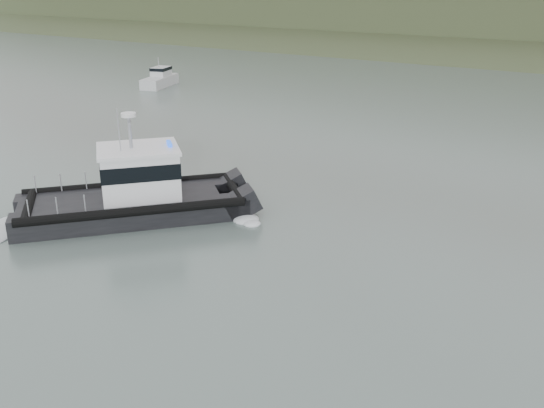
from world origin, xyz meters
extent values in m
plane|color=#52615A|center=(0.00, 0.00, 0.00)|extent=(400.00, 400.00, 0.00)
cube|color=black|center=(-10.53, 7.85, 0.44)|extent=(8.65, 9.63, 1.26)
cube|color=black|center=(-8.38, 5.98, 0.44)|extent=(8.65, 9.63, 1.26)
cube|color=black|center=(-9.80, 6.52, 0.95)|extent=(9.75, 10.31, 0.26)
cube|color=white|center=(-9.11, 7.32, 2.29)|extent=(4.87, 4.94, 2.42)
cube|color=black|center=(-9.11, 7.32, 2.72)|extent=(4.96, 5.03, 0.79)
cube|color=white|center=(-9.11, 7.32, 3.58)|extent=(5.17, 5.23, 0.17)
cylinder|color=#94969C|center=(-9.32, 7.08, 4.45)|extent=(0.17, 0.17, 1.90)
cylinder|color=white|center=(-9.32, 7.08, 5.34)|extent=(0.74, 0.74, 0.19)
cube|color=silver|center=(-36.00, 37.12, 0.50)|extent=(3.79, 6.38, 1.21)
cube|color=silver|center=(-36.16, 37.59, 1.51)|extent=(2.28, 2.80, 1.21)
cube|color=black|center=(-36.16, 37.59, 1.92)|extent=(2.35, 2.86, 0.35)
cylinder|color=#94969C|center=(-36.00, 37.12, 2.62)|extent=(0.08, 0.08, 1.21)
camera|label=1|loc=(12.73, -13.49, 11.69)|focal=40.00mm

